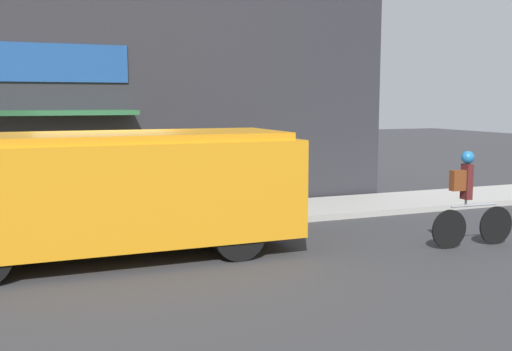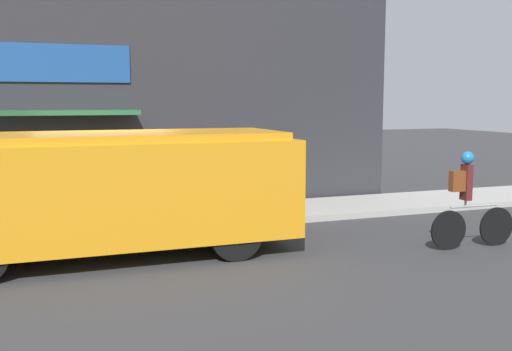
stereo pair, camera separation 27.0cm
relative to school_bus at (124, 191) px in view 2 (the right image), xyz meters
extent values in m
plane|color=#38383A|center=(-0.14, 1.39, -1.11)|extent=(70.00, 70.00, 0.00)
cube|color=#ADAAA3|center=(-0.14, 2.49, -1.04)|extent=(28.00, 2.18, 0.14)
cube|color=#2D2D33|center=(-0.14, 3.78, 1.65)|extent=(14.91, 0.18, 5.52)
cube|color=#1E4C93|center=(-0.84, 3.67, 2.29)|extent=(3.11, 0.05, 0.81)
cube|color=#235633|center=(-0.84, 3.23, 1.24)|extent=(3.27, 0.92, 0.10)
cube|color=orange|center=(0.35, 0.00, 0.02)|extent=(4.98, 2.16, 1.64)
cube|color=orange|center=(0.35, 0.00, 0.90)|extent=(4.58, 1.98, 0.13)
cube|color=red|center=(-1.02, 1.32, 0.10)|extent=(0.02, 0.44, 0.44)
cylinder|color=black|center=(1.66, 0.91, -0.67)|extent=(0.88, 0.26, 0.88)
cylinder|color=black|center=(1.65, -0.92, -0.67)|extent=(0.88, 0.26, 0.88)
cylinder|color=black|center=(6.38, -1.62, -0.76)|extent=(0.70, 0.07, 0.70)
cylinder|color=black|center=(5.37, -1.57, -0.76)|extent=(0.70, 0.07, 0.70)
cylinder|color=#999EA3|center=(5.87, -1.60, -0.36)|extent=(0.96, 0.08, 0.04)
cylinder|color=#999EA3|center=(5.70, -1.59, -0.30)|extent=(0.04, 0.04, 0.12)
cube|color=#561E1E|center=(5.70, -1.59, 0.07)|extent=(0.13, 0.21, 0.63)
sphere|color=#2375B7|center=(5.70, -1.59, 0.50)|extent=(0.23, 0.23, 0.23)
cube|color=brown|center=(5.51, -1.58, 0.10)|extent=(0.27, 0.15, 0.36)
camera|label=1|loc=(-1.63, -9.92, 1.49)|focal=42.00mm
camera|label=2|loc=(-1.38, -10.01, 1.49)|focal=42.00mm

